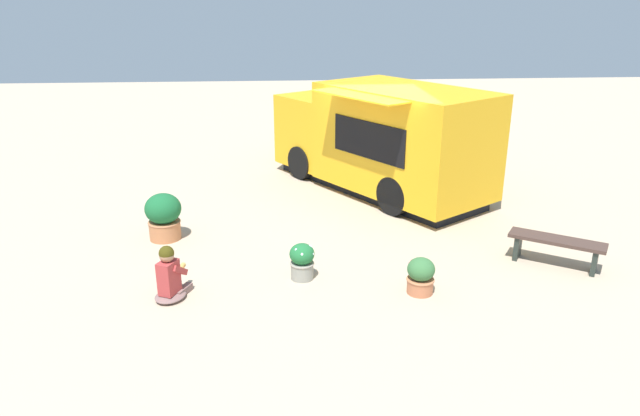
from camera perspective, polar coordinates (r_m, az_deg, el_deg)
ground_plane at (r=12.73m, az=4.20°, el=0.03°), size 40.00×40.00×0.00m
food_truck at (r=13.63m, az=5.97°, el=6.51°), size 5.75×4.80×2.46m
person_customer at (r=9.15m, az=-14.33°, el=-6.49°), size 0.77×0.62×0.87m
planter_flowering_near at (r=9.17m, az=9.73°, el=-6.47°), size 0.43×0.43×0.58m
planter_flowering_far at (r=9.47m, az=-1.74°, el=-5.12°), size 0.40×0.40×0.60m
planter_flowering_side at (r=11.32m, az=-14.92°, el=-0.72°), size 0.67×0.67×0.89m
plaza_bench at (r=10.67m, az=21.93°, el=-3.38°), size 1.19×1.51×0.49m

